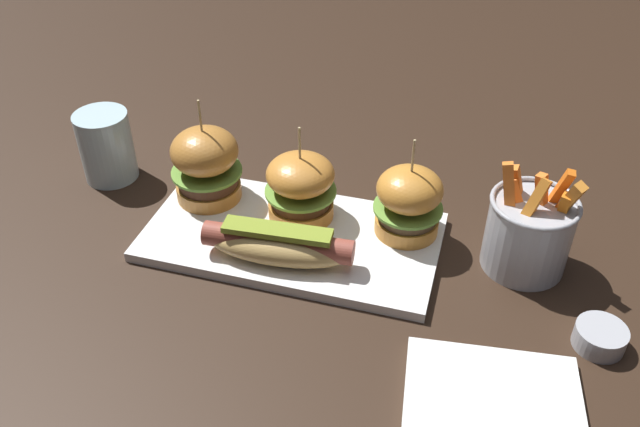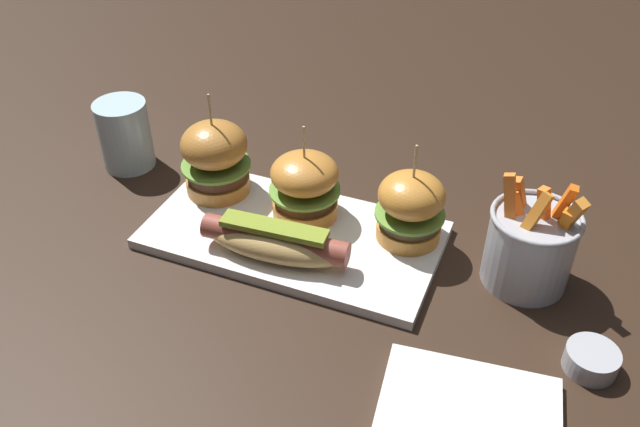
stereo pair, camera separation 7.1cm
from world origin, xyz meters
name	(u,v)px [view 1 (the left image)]	position (x,y,z in m)	size (l,w,h in m)	color
ground_plane	(292,241)	(0.00, 0.00, 0.00)	(3.00, 3.00, 0.00)	black
platter_main	(292,237)	(0.00, 0.00, 0.01)	(0.38, 0.20, 0.01)	white
hot_dog	(277,245)	(0.00, -0.05, 0.04)	(0.19, 0.07, 0.05)	tan
slider_left	(206,164)	(-0.14, 0.05, 0.07)	(0.10, 0.10, 0.15)	#B97832
slider_center	(301,187)	(0.00, 0.04, 0.06)	(0.10, 0.10, 0.14)	#C98033
slider_right	(409,201)	(0.14, 0.05, 0.06)	(0.09, 0.09, 0.14)	#CC8432
fries_bucket	(529,231)	(0.29, 0.04, 0.05)	(0.11, 0.11, 0.15)	#A8AAB2
sauce_ramekin	(600,336)	(0.38, -0.08, 0.01)	(0.06, 0.06, 0.03)	#A8AAB2
side_plate	(493,419)	(0.28, -0.21, 0.01)	(0.18, 0.18, 0.01)	white
water_glass	(106,146)	(-0.31, 0.07, 0.05)	(0.08, 0.08, 0.10)	silver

